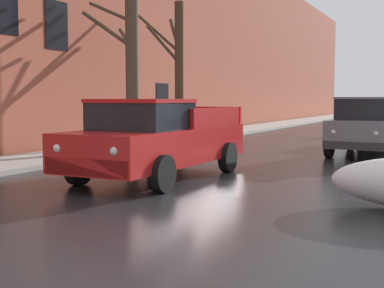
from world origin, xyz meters
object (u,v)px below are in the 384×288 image
at_px(bare_tree_second_along_sidewalk, 131,42).
at_px(pickup_truck_red_approaching_near_lane, 156,139).
at_px(suv_grey_parked_kerbside_close, 371,124).
at_px(bare_tree_mid_block, 178,69).

distance_m(bare_tree_second_along_sidewalk, pickup_truck_red_approaching_near_lane, 6.42).
height_order(bare_tree_second_along_sidewalk, suv_grey_parked_kerbside_close, bare_tree_second_along_sidewalk).
bearing_deg(suv_grey_parked_kerbside_close, pickup_truck_red_approaching_near_lane, -116.16).
xyz_separation_m(bare_tree_second_along_sidewalk, suv_grey_parked_kerbside_close, (7.13, 2.65, -2.60)).
distance_m(pickup_truck_red_approaching_near_lane, suv_grey_parked_kerbside_close, 8.08).
distance_m(bare_tree_mid_block, pickup_truck_red_approaching_near_lane, 8.89).
relative_size(pickup_truck_red_approaching_near_lane, suv_grey_parked_kerbside_close, 1.21).
height_order(bare_tree_second_along_sidewalk, pickup_truck_red_approaching_near_lane, bare_tree_second_along_sidewalk).
xyz_separation_m(bare_tree_second_along_sidewalk, pickup_truck_red_approaching_near_lane, (3.57, -4.60, -2.70)).
relative_size(bare_tree_mid_block, suv_grey_parked_kerbside_close, 1.22).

